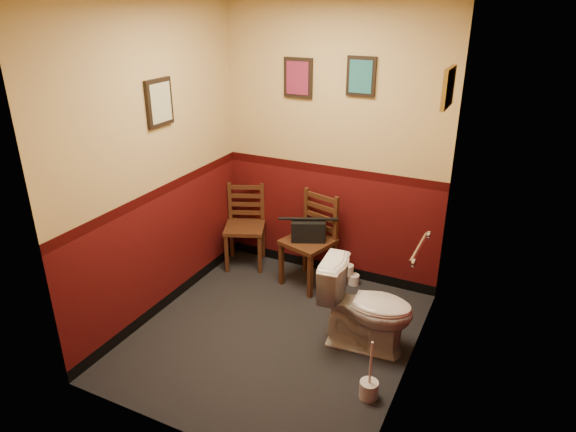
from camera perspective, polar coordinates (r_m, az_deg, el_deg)
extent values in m
cube|color=black|center=(4.46, -1.44, -13.04)|extent=(2.20, 2.40, 0.00)
cube|color=#4A0D0D|center=(4.86, 4.95, 7.80)|extent=(2.20, 0.00, 2.70)
cube|color=#4A0D0D|center=(2.90, -12.68, -3.89)|extent=(2.20, 0.00, 2.70)
cube|color=#4A0D0D|center=(4.41, -14.48, 5.50)|extent=(0.00, 2.40, 2.70)
cube|color=#4A0D0D|center=(3.48, 14.63, 0.67)|extent=(0.00, 2.40, 2.70)
cylinder|color=silver|center=(3.88, 14.33, -3.42)|extent=(0.03, 0.50, 0.03)
cylinder|color=silver|center=(3.65, 13.77, -5.08)|extent=(0.02, 0.06, 0.06)
cylinder|color=silver|center=(4.10, 15.37, -2.03)|extent=(0.02, 0.06, 0.06)
cube|color=black|center=(4.86, 1.14, 15.10)|extent=(0.28, 0.03, 0.36)
cube|color=maroon|center=(4.84, 1.05, 15.08)|extent=(0.22, 0.01, 0.30)
cube|color=black|center=(4.63, 8.13, 15.10)|extent=(0.26, 0.03, 0.34)
cube|color=#21646A|center=(4.62, 8.06, 15.08)|extent=(0.20, 0.01, 0.28)
cube|color=black|center=(4.36, -14.12, 12.12)|extent=(0.03, 0.30, 0.38)
cube|color=#BDBD94|center=(4.34, -13.94, 12.11)|extent=(0.01, 0.24, 0.31)
cube|color=olive|center=(3.87, 17.40, 13.45)|extent=(0.03, 0.34, 0.28)
cube|color=#BDBD94|center=(3.87, 17.15, 13.48)|extent=(0.01, 0.28, 0.22)
imported|color=white|center=(4.19, 8.71, -9.98)|extent=(0.78, 0.48, 0.73)
cylinder|color=silver|center=(3.89, 8.96, -18.52)|extent=(0.13, 0.13, 0.13)
cylinder|color=silver|center=(3.75, 9.18, -15.98)|extent=(0.02, 0.02, 0.38)
cube|color=#4A2716|center=(5.34, -4.83, -1.30)|extent=(0.52, 0.52, 0.04)
cube|color=#4A2716|center=(5.31, -6.83, -4.12)|extent=(0.05, 0.05, 0.43)
cube|color=#4A2716|center=(5.61, -6.27, -2.51)|extent=(0.05, 0.05, 0.43)
cube|color=#4A2716|center=(5.26, -3.14, -4.23)|extent=(0.05, 0.05, 0.43)
cube|color=#4A2716|center=(5.56, -2.78, -2.60)|extent=(0.05, 0.05, 0.43)
cube|color=#4A2716|center=(5.44, -6.46, 1.57)|extent=(0.05, 0.05, 0.43)
cube|color=#4A2716|center=(5.40, -2.87, 1.51)|extent=(0.05, 0.05, 0.43)
cube|color=#4A2716|center=(5.46, -4.63, 0.38)|extent=(0.31, 0.15, 0.04)
cube|color=#4A2716|center=(5.42, -4.66, 1.31)|extent=(0.31, 0.15, 0.04)
cube|color=#4A2716|center=(5.39, -4.69, 2.24)|extent=(0.31, 0.15, 0.04)
cube|color=#4A2716|center=(5.36, -4.73, 3.19)|extent=(0.31, 0.15, 0.04)
cube|color=#4A2716|center=(4.96, 2.24, -2.88)|extent=(0.53, 0.53, 0.04)
cube|color=#4A2716|center=(5.05, -0.74, -5.28)|extent=(0.05, 0.05, 0.46)
cube|color=#4A2716|center=(5.29, 1.95, -3.87)|extent=(0.05, 0.05, 0.46)
cube|color=#4A2716|center=(4.84, 2.47, -6.67)|extent=(0.05, 0.05, 0.46)
cube|color=#4A2716|center=(5.09, 5.11, -5.12)|extent=(0.05, 0.05, 0.46)
cube|color=#4A2716|center=(5.10, 2.06, 0.73)|extent=(0.05, 0.05, 0.46)
cube|color=#4A2716|center=(4.89, 5.34, -0.38)|extent=(0.05, 0.05, 0.46)
cube|color=#4A2716|center=(5.05, 3.63, -1.14)|extent=(0.34, 0.12, 0.05)
cube|color=#4A2716|center=(5.00, 3.66, -0.08)|extent=(0.34, 0.12, 0.05)
cube|color=#4A2716|center=(4.96, 3.69, 1.00)|extent=(0.34, 0.12, 0.05)
cube|color=#4A2716|center=(4.93, 3.72, 2.09)|extent=(0.34, 0.12, 0.05)
cube|color=black|center=(4.90, 2.26, -1.61)|extent=(0.36, 0.28, 0.20)
cylinder|color=black|center=(4.85, 2.28, -0.32)|extent=(0.27, 0.14, 0.03)
cylinder|color=silver|center=(5.20, 6.04, -6.73)|extent=(0.11, 0.11, 0.10)
cylinder|color=silver|center=(5.17, 7.30, -7.01)|extent=(0.11, 0.11, 0.10)
cylinder|color=silver|center=(5.13, 6.68, -5.95)|extent=(0.11, 0.11, 0.10)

